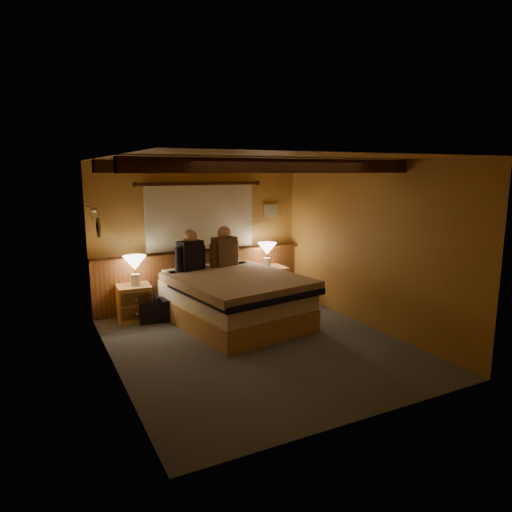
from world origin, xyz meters
TOP-DOWN VIEW (x-y plane):
  - floor at (0.00, 0.00)m, footprint 4.20×4.20m
  - ceiling at (0.00, 0.00)m, footprint 4.20×4.20m
  - wall_back at (0.00, 2.10)m, footprint 3.60×0.00m
  - wall_left at (-1.80, 0.00)m, footprint 0.00×4.20m
  - wall_right at (1.80, 0.00)m, footprint 0.00×4.20m
  - wall_front at (0.00, -2.10)m, footprint 3.60×0.00m
  - wainscot at (0.00, 2.04)m, footprint 3.60×0.23m
  - curtain_window at (0.00, 2.03)m, footprint 2.18×0.09m
  - ceiling_beams at (0.00, 0.15)m, footprint 3.60×1.65m
  - coat_rail at (-1.72, 1.58)m, footprint 0.05×0.55m
  - framed_print at (1.35, 2.08)m, footprint 0.30×0.04m
  - bed at (0.10, 0.92)m, footprint 1.93×2.36m
  - nightstand_left at (-1.21, 1.75)m, footprint 0.52×0.48m
  - nightstand_right at (1.13, 1.72)m, footprint 0.56×0.51m
  - lamp_left at (-1.18, 1.74)m, footprint 0.35×0.35m
  - lamp_right at (1.09, 1.73)m, footprint 0.33×0.33m
  - person_left at (-0.34, 1.59)m, footprint 0.53×0.31m
  - person_right at (0.26, 1.65)m, footprint 0.55×0.30m
  - duffel_bag at (-0.91, 1.56)m, footprint 0.58×0.39m

SIDE VIEW (x-z plane):
  - floor at x=0.00m, z-range 0.00..0.00m
  - duffel_bag at x=-0.91m, z-range -0.03..0.37m
  - nightstand_left at x=-1.21m, z-range 0.00..0.54m
  - nightstand_right at x=1.13m, z-range 0.00..0.61m
  - bed at x=0.10m, z-range 0.01..0.74m
  - wainscot at x=0.00m, z-range 0.02..0.96m
  - lamp_left at x=-1.18m, z-range 0.64..1.09m
  - lamp_right at x=1.09m, z-range 0.70..1.12m
  - person_left at x=-0.34m, z-range 0.66..1.32m
  - person_right at x=0.26m, z-range 0.65..1.34m
  - wall_left at x=-1.80m, z-range -0.90..3.30m
  - wall_right at x=1.80m, z-range -0.90..3.30m
  - wall_back at x=0.00m, z-range -0.60..3.00m
  - wall_front at x=0.00m, z-range -0.60..3.00m
  - curtain_window at x=0.00m, z-range 0.96..2.08m
  - framed_print at x=1.35m, z-range 1.43..1.68m
  - coat_rail at x=-1.72m, z-range 1.55..1.79m
  - ceiling_beams at x=0.00m, z-range 2.23..2.39m
  - ceiling at x=0.00m, z-range 2.40..2.40m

